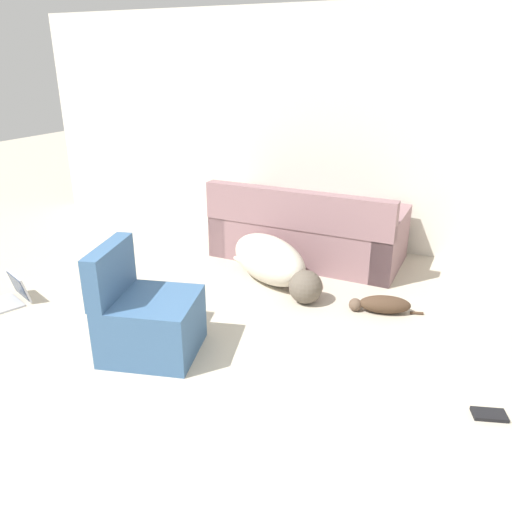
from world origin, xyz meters
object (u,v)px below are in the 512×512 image
object	(u,v)px
dog	(273,262)
laptop_open	(13,293)
couch	(307,233)
cat	(382,304)
book_black	(489,415)
side_chair	(146,318)

from	to	relation	value
dog	laptop_open	world-z (taller)	dog
couch	dog	bearing A→B (deg)	84.59
laptop_open	cat	bearing A→B (deg)	42.46
couch	dog	xyz separation A→B (m)	(-0.09, -0.75, -0.06)
laptop_open	dog	bearing A→B (deg)	56.06
couch	cat	distance (m)	1.37
cat	book_black	world-z (taller)	cat
laptop_open	book_black	size ratio (longest dim) A/B	1.92
couch	dog	distance (m)	0.76
cat	side_chair	xyz separation A→B (m)	(-1.44, -1.31, 0.20)
book_black	side_chair	world-z (taller)	side_chair
cat	laptop_open	world-z (taller)	laptop_open
laptop_open	book_black	world-z (taller)	laptop_open
dog	side_chair	world-z (taller)	side_chair
cat	side_chair	size ratio (longest dim) A/B	0.76
cat	laptop_open	size ratio (longest dim) A/B	1.45
side_chair	couch	bearing A→B (deg)	-25.96
laptop_open	side_chair	bearing A→B (deg)	15.49
cat	couch	bearing A→B (deg)	-59.64
couch	laptop_open	bearing A→B (deg)	46.96
laptop_open	book_black	xyz separation A→B (m)	(3.86, 0.08, -0.07)
laptop_open	side_chair	world-z (taller)	side_chair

